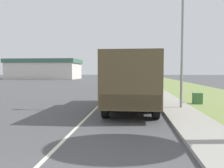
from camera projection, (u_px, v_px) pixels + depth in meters
name	position (u px, v px, depth m)	size (l,w,h in m)	color
ground_plane	(122.00, 82.00, 42.08)	(180.00, 180.00, 0.00)	#4C4C4F
lane_centre_stripe	(122.00, 82.00, 42.08)	(0.12, 120.00, 0.00)	silver
sidewalk_right	(146.00, 82.00, 41.65)	(1.80, 120.00, 0.12)	#9E9B93
grass_strip_right	(169.00, 82.00, 41.22)	(7.00, 120.00, 0.02)	olive
military_truck	(131.00, 80.00, 11.83)	(2.53, 7.15, 2.97)	#545B3D
car_nearest_ahead	(130.00, 84.00, 23.93)	(1.81, 4.01, 1.52)	navy
car_second_ahead	(132.00, 79.00, 39.81)	(1.92, 4.42, 1.38)	black
lamp_post	(178.00, 35.00, 11.87)	(1.69, 0.24, 6.60)	gray
utility_box	(197.00, 98.00, 13.96)	(0.55, 0.45, 0.70)	#3D7042
building_distant	(45.00, 69.00, 61.20)	(19.30, 10.61, 5.44)	beige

